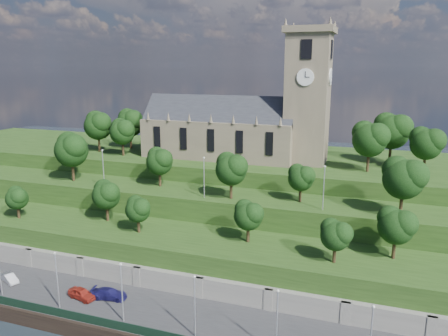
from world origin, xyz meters
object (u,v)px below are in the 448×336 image
at_px(church, 243,123).
at_px(car_middle, 10,278).
at_px(car_right, 109,294).
at_px(car_left, 82,294).

bearing_deg(church, car_middle, -121.66).
bearing_deg(church, car_right, -101.11).
xyz_separation_m(church, car_left, (-11.33, -40.54, -19.76)).
relative_size(church, car_left, 8.68).
bearing_deg(car_left, church, -1.89).
height_order(church, car_left, church).
xyz_separation_m(church, car_right, (-7.70, -39.25, -19.79)).
height_order(church, car_right, church).
distance_m(church, car_middle, 51.12).
xyz_separation_m(car_left, car_middle, (-13.39, 0.46, -0.13)).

